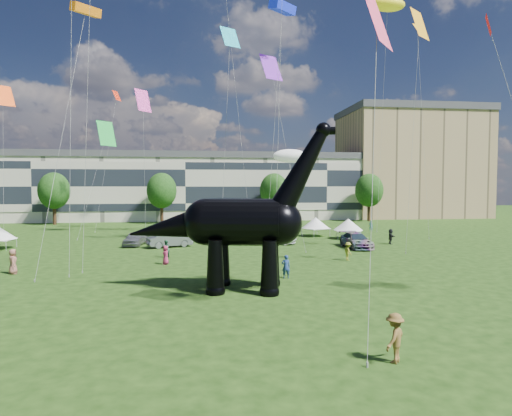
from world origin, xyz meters
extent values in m
plane|color=#16330C|center=(0.00, 0.00, 0.00)|extent=(220.00, 220.00, 0.00)
cube|color=beige|center=(-8.00, 62.00, 6.00)|extent=(78.00, 11.00, 12.00)
cube|color=tan|center=(40.00, 65.00, 11.00)|extent=(28.00, 18.00, 22.00)
cylinder|color=#382314|center=(-30.00, 53.00, 1.60)|extent=(0.56, 0.56, 3.20)
ellipsoid|color=#14380F|center=(-30.00, 53.00, 6.32)|extent=(5.20, 5.20, 6.24)
cylinder|color=#382314|center=(-12.00, 53.00, 1.60)|extent=(0.56, 0.56, 3.20)
ellipsoid|color=#14380F|center=(-12.00, 53.00, 6.32)|extent=(5.20, 5.20, 6.24)
cylinder|color=#382314|center=(8.00, 53.00, 1.60)|extent=(0.56, 0.56, 3.20)
ellipsoid|color=#14380F|center=(8.00, 53.00, 6.32)|extent=(5.20, 5.20, 6.24)
cylinder|color=#382314|center=(26.00, 53.00, 1.60)|extent=(0.56, 0.56, 3.20)
ellipsoid|color=#14380F|center=(26.00, 53.00, 6.32)|extent=(5.20, 5.20, 6.24)
cone|color=black|center=(-4.09, 2.61, 1.67)|extent=(1.36, 1.36, 3.34)
sphere|color=black|center=(-4.09, 2.61, 0.20)|extent=(1.22, 1.22, 1.22)
cone|color=black|center=(-3.59, 5.01, 1.67)|extent=(1.36, 1.36, 3.34)
sphere|color=black|center=(-3.59, 5.01, 0.20)|extent=(1.22, 1.22, 1.22)
cone|color=black|center=(-0.83, 1.93, 1.67)|extent=(1.36, 1.36, 3.34)
sphere|color=black|center=(-0.83, 1.93, 0.20)|extent=(1.22, 1.22, 1.22)
cone|color=black|center=(-0.32, 4.32, 1.67)|extent=(1.36, 1.36, 3.34)
sphere|color=black|center=(-0.32, 4.32, 0.20)|extent=(1.22, 1.22, 1.22)
cylinder|color=black|center=(-2.32, 3.49, 4.34)|extent=(5.19, 3.90, 3.00)
sphere|color=black|center=(-4.60, 3.97, 4.34)|extent=(3.00, 3.00, 3.00)
sphere|color=black|center=(-0.03, 3.01, 4.34)|extent=(2.89, 2.89, 2.89)
cone|color=black|center=(1.30, 2.73, 7.56)|extent=(4.44, 2.49, 5.89)
sphere|color=black|center=(2.63, 2.45, 10.12)|extent=(0.93, 0.93, 0.93)
cylinder|color=black|center=(2.96, 2.38, 10.06)|extent=(0.86, 0.64, 0.49)
cone|color=black|center=(-6.85, 4.44, 3.97)|extent=(6.24, 3.49, 3.27)
imported|color=#AAAAAE|center=(-12.34, 25.10, 0.79)|extent=(2.47, 4.84, 1.58)
imported|color=slate|center=(-8.43, 23.32, 0.79)|extent=(5.08, 3.34, 1.58)
imported|color=white|center=(3.19, 24.39, 0.73)|extent=(5.73, 3.96, 1.45)
imported|color=#595960|center=(11.43, 20.21, 0.80)|extent=(2.36, 5.57, 1.60)
cube|color=white|center=(9.90, 31.13, 1.04)|extent=(3.72, 3.72, 0.11)
cone|color=white|center=(9.90, 31.13, 1.79)|extent=(4.72, 4.72, 1.41)
cylinder|color=#999999|center=(9.22, 29.39, 0.52)|extent=(0.06, 0.06, 1.04)
cylinder|color=#999999|center=(11.64, 30.45, 0.52)|extent=(0.06, 0.06, 1.04)
cylinder|color=#999999|center=(8.16, 31.81, 0.52)|extent=(0.06, 0.06, 1.04)
cylinder|color=#999999|center=(10.58, 32.87, 0.52)|extent=(0.06, 0.06, 1.04)
cube|color=white|center=(13.25, 27.98, 1.05)|extent=(3.48, 3.48, 0.11)
cone|color=white|center=(13.25, 27.98, 1.81)|extent=(4.40, 4.40, 1.43)
cylinder|color=#999999|center=(11.63, 27.01, 0.52)|extent=(0.06, 0.06, 1.05)
cylinder|color=#999999|center=(14.22, 26.36, 0.52)|extent=(0.06, 0.06, 1.05)
cylinder|color=#999999|center=(12.28, 29.60, 0.52)|extent=(0.06, 0.06, 1.05)
cylinder|color=#999999|center=(14.87, 28.95, 0.52)|extent=(0.06, 0.06, 1.05)
cylinder|color=#999999|center=(-24.89, 22.83, 0.50)|extent=(0.05, 0.05, 1.00)
cylinder|color=#999999|center=(-24.90, 25.37, 0.50)|extent=(0.05, 0.05, 1.00)
imported|color=#A02852|center=(-7.98, 13.00, 0.80)|extent=(0.63, 0.86, 1.61)
imported|color=black|center=(16.43, 22.69, 0.87)|extent=(0.70, 1.67, 1.75)
imported|color=#2B6C46|center=(-8.25, 16.44, 0.82)|extent=(0.91, 0.99, 1.63)
imported|color=olive|center=(8.00, 12.99, 0.82)|extent=(0.76, 1.14, 1.63)
imported|color=navy|center=(1.08, 6.44, 0.85)|extent=(0.62, 0.41, 1.69)
imported|color=teal|center=(19.44, 35.86, 0.78)|extent=(0.67, 0.55, 1.57)
imported|color=#6D3982|center=(-3.52, 33.22, 0.87)|extent=(1.07, 0.54, 1.75)
imported|color=#A06050|center=(-19.07, 10.44, 0.95)|extent=(0.88, 1.08, 1.89)
imported|color=brown|center=(2.30, -8.51, 0.94)|extent=(1.36, 1.35, 1.88)
plane|color=red|center=(16.10, 6.18, 18.48)|extent=(1.10, 1.48, 1.45)
plane|color=#F2A40C|center=(23.62, 31.33, 27.65)|extent=(1.73, 1.44, 1.27)
ellipsoid|color=yellow|center=(22.09, 37.26, 33.05)|extent=(5.73, 4.47, 2.04)
ellipsoid|color=white|center=(6.53, 31.44, 10.53)|extent=(4.51, 4.78, 1.77)
plane|color=green|center=(-17.88, 37.52, 13.80)|extent=(3.02, 3.27, 3.44)
plane|color=#EB41A8|center=(-13.31, 40.41, 18.95)|extent=(2.85, 3.11, 3.26)
plane|color=#6E19B2|center=(2.80, 24.15, 19.80)|extent=(3.51, 2.79, 2.99)
plane|color=#0C9AB5|center=(-1.29, 31.20, 25.33)|extent=(3.43, 2.67, 2.79)
cube|color=orange|center=(-14.45, 14.54, 21.38)|extent=(2.48, 2.38, 0.96)
plane|color=#FFA415|center=(17.03, 18.12, 22.98)|extent=(3.21, 2.72, 3.09)
cube|color=#1629EC|center=(3.68, 22.05, 25.52)|extent=(3.22, 2.98, 1.19)
plane|color=#F6446B|center=(3.12, -4.47, 14.24)|extent=(2.49, 2.64, 2.60)
plane|color=red|center=(-17.76, 44.48, 20.36)|extent=(1.43, 1.86, 1.55)
plane|color=#FF4A0D|center=(-30.22, 35.56, 18.24)|extent=(3.73, 3.53, 2.85)
camera|label=1|loc=(-4.82, -23.52, 6.66)|focal=30.00mm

